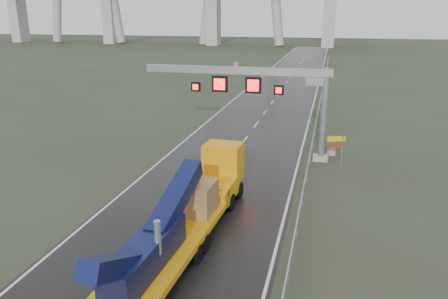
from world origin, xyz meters
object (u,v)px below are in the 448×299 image
(sign_gantry, at_px, (262,87))
(heavy_haul_truck, at_px, (187,212))
(striped_barrier, at_px, (331,149))
(exit_sign_pair, at_px, (336,145))

(sign_gantry, height_order, heavy_haul_truck, sign_gantry)
(sign_gantry, bearing_deg, striped_barrier, 14.27)
(striped_barrier, bearing_deg, exit_sign_pair, -81.04)
(striped_barrier, bearing_deg, sign_gantry, -163.56)
(sign_gantry, bearing_deg, exit_sign_pair, -9.62)
(sign_gantry, relative_size, striped_barrier, 13.34)
(heavy_haul_truck, bearing_deg, exit_sign_pair, 65.22)
(exit_sign_pair, bearing_deg, sign_gantry, 157.33)
(heavy_haul_truck, bearing_deg, striped_barrier, 69.69)
(exit_sign_pair, xyz_separation_m, striped_barrier, (-0.29, 2.41, -1.06))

